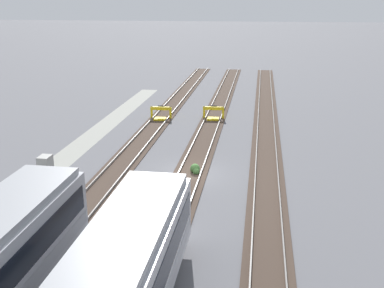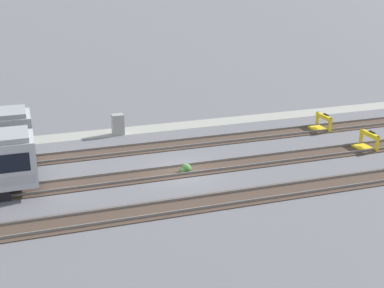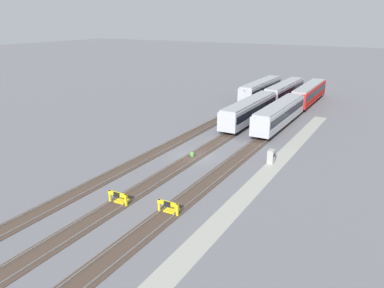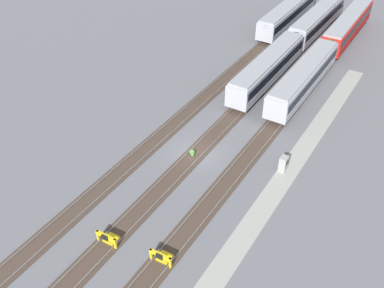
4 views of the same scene
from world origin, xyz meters
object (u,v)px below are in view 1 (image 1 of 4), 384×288
at_px(bumper_stop_nearest_track, 161,114).
at_px(bumper_stop_near_inner_track, 213,114).
at_px(electrical_cabinet, 46,168).
at_px(weed_clump, 195,169).

xyz_separation_m(bumper_stop_nearest_track, bumper_stop_near_inner_track, (-0.77, 4.91, 0.00)).
bearing_deg(bumper_stop_near_inner_track, bumper_stop_nearest_track, -81.09).
distance_m(electrical_cabinet, weed_clump, 9.42).
relative_size(electrical_cabinet, weed_clump, 1.74).
xyz_separation_m(bumper_stop_nearest_track, electrical_cabinet, (15.63, -3.84, 0.29)).
bearing_deg(electrical_cabinet, weed_clump, 106.39).
height_order(bumper_stop_nearest_track, bumper_stop_near_inner_track, same).
xyz_separation_m(bumper_stop_near_inner_track, weed_clump, (13.74, 0.27, -0.27)).
bearing_deg(electrical_cabinet, bumper_stop_near_inner_track, 151.91).
relative_size(bumper_stop_nearest_track, electrical_cabinet, 1.25).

